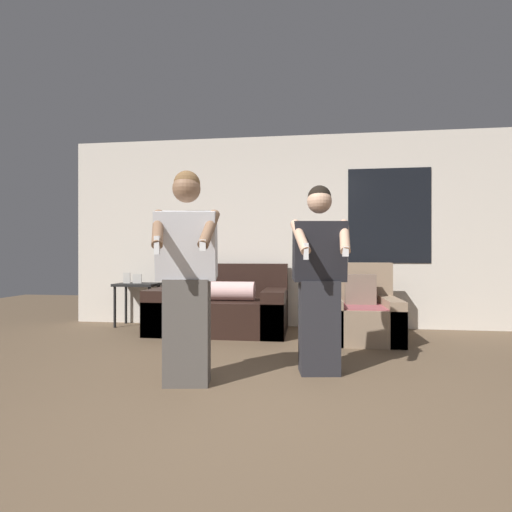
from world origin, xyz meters
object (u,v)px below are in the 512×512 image
object	(u,v)px
person_right	(319,279)
armchair	(360,314)
couch	(220,308)
side_table	(137,289)
person_left	(187,277)

from	to	relation	value
person_right	armchair	bearing A→B (deg)	70.32
couch	side_table	distance (m)	1.31
couch	person_left	xyz separation A→B (m)	(0.22, -2.15, 0.53)
side_table	person_left	size ratio (longest dim) A/B	0.46
couch	person_right	bearing A→B (deg)	-54.22
side_table	person_right	world-z (taller)	person_right
person_left	armchair	bearing A→B (deg)	50.74
person_left	person_right	distance (m)	1.12
person_right	side_table	bearing A→B (deg)	141.71
armchair	person_left	world-z (taller)	person_left
armchair	side_table	bearing A→B (deg)	170.79
couch	person_right	size ratio (longest dim) A/B	1.09
person_right	couch	bearing A→B (deg)	125.78
armchair	person_left	bearing A→B (deg)	-129.26
armchair	couch	bearing A→B (deg)	172.31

